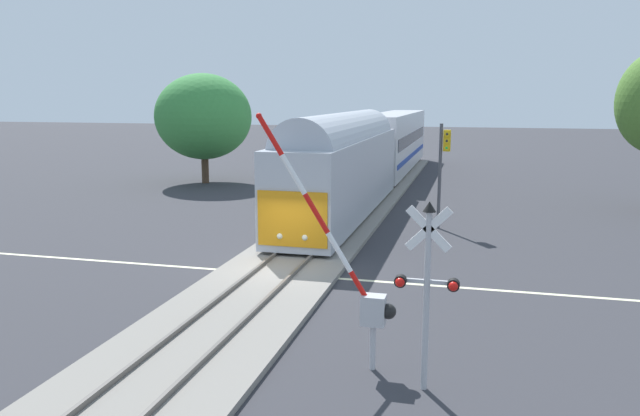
# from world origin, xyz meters

# --- Properties ---
(ground_plane) EXTENTS (220.00, 220.00, 0.00)m
(ground_plane) POSITION_xyz_m (0.00, 0.00, 0.00)
(ground_plane) COLOR #333338
(road_centre_stripe) EXTENTS (44.00, 0.20, 0.01)m
(road_centre_stripe) POSITION_xyz_m (0.00, 0.00, 0.00)
(road_centre_stripe) COLOR beige
(road_centre_stripe) RESTS_ON ground
(railway_track) EXTENTS (4.40, 80.00, 0.32)m
(railway_track) POSITION_xyz_m (0.00, 0.00, 0.10)
(railway_track) COLOR gray
(railway_track) RESTS_ON ground
(commuter_train) EXTENTS (3.04, 40.60, 5.16)m
(commuter_train) POSITION_xyz_m (0.00, 20.45, 2.79)
(commuter_train) COLOR #B2B7C1
(commuter_train) RESTS_ON railway_track
(crossing_gate_near) EXTENTS (3.31, 0.40, 5.92)m
(crossing_gate_near) POSITION_xyz_m (4.23, -6.86, 1.97)
(crossing_gate_near) COLOR #B7B7BC
(crossing_gate_near) RESTS_ON ground
(crossing_signal_mast) EXTENTS (1.36, 0.44, 4.16)m
(crossing_signal_mast) POSITION_xyz_m (5.79, -7.59, 2.54)
(crossing_signal_mast) COLOR #B2B2B7
(crossing_signal_mast) RESTS_ON ground
(traffic_signal_far_side) EXTENTS (0.53, 0.38, 5.03)m
(traffic_signal_far_side) POSITION_xyz_m (5.18, 9.30, 3.38)
(traffic_signal_far_side) COLOR #4C4C51
(traffic_signal_far_side) RESTS_ON ground
(pine_left_background) EXTENTS (6.95, 6.95, 7.92)m
(pine_left_background) POSITION_xyz_m (-12.58, 21.09, 4.83)
(pine_left_background) COLOR #4C3828
(pine_left_background) RESTS_ON ground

